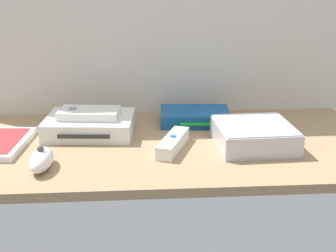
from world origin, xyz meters
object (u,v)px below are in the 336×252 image
Objects in this scene: remote_classic_pad at (89,113)px; game_console at (90,125)px; network_router at (195,117)px; remote_nunchuk at (41,160)px; mini_computer at (254,135)px; remote_wand at (173,143)px.

game_console is at bearing 96.94° from remote_classic_pad.
network_router is at bearing 18.26° from game_console.
remote_classic_pad is at bearing -161.41° from network_router.
network_router is 43.91cm from remote_nunchuk.
mini_computer reaches higher than remote_wand.
remote_wand is at bearing -177.33° from mini_computer.
remote_nunchuk is at bearing -168.12° from mini_computer.
mini_computer is 1.73× the size of remote_nunchuk.
remote_nunchuk is at bearing -104.36° from remote_classic_pad.
mini_computer reaches higher than game_console.
remote_nunchuk is 0.67× the size of remote_classic_pad.
game_console is 1.46× the size of remote_classic_pad.
remote_wand is at bearing -107.79° from network_router.
game_console is at bearing -162.72° from network_router.
network_router is (26.80, 6.43, -0.50)cm from game_console.
remote_nunchuk reaches higher than game_console.
remote_classic_pad is (-26.80, -7.08, 3.71)cm from network_router.
remote_nunchuk is at bearing -105.96° from game_console.
remote_classic_pad is (-38.15, 10.29, 2.77)cm from mini_computer.
mini_computer is at bearing -53.06° from network_router.
network_router is at bearing 89.48° from remote_wand.
game_console is at bearing 169.98° from remote_wand.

